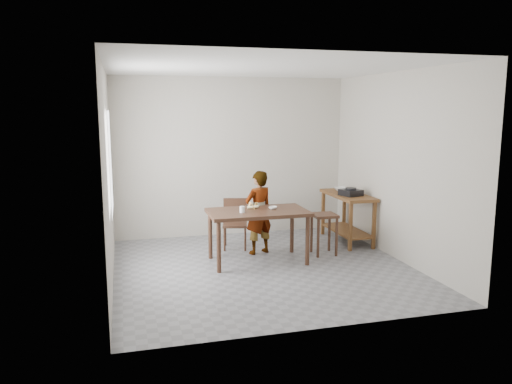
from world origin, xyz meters
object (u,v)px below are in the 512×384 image
object	(u,v)px
dining_table	(258,236)
child	(259,212)
prep_counter	(347,218)
stool	(324,234)
dining_chair	(235,224)

from	to	relation	value
dining_table	child	bearing A→B (deg)	73.16
prep_counter	stool	size ratio (longest dim) A/B	1.94
child	prep_counter	bearing A→B (deg)	169.88
dining_chair	stool	xyz separation A→B (m)	(1.22, -0.66, -0.08)
dining_table	dining_chair	bearing A→B (deg)	101.75
dining_table	stool	world-z (taller)	dining_table
child	stool	distance (m)	1.04
prep_counter	dining_chair	xyz separation A→B (m)	(-1.88, 0.07, -0.01)
dining_table	stool	distance (m)	1.07
stool	dining_table	bearing A→B (deg)	-174.20
prep_counter	child	size ratio (longest dim) A/B	0.95
dining_chair	stool	world-z (taller)	dining_chair
prep_counter	stool	world-z (taller)	prep_counter
dining_chair	stool	bearing A→B (deg)	-14.17
dining_table	prep_counter	xyz separation A→B (m)	(1.72, 0.70, 0.03)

